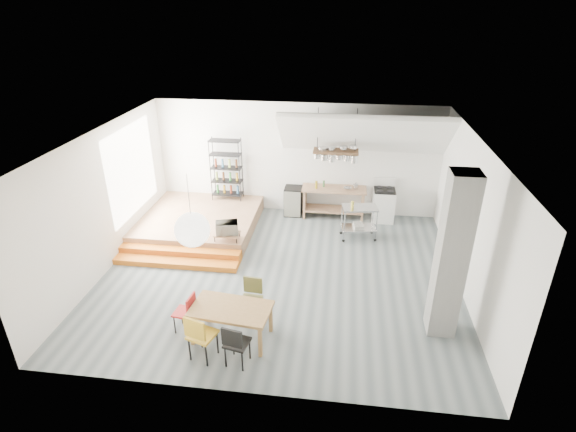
# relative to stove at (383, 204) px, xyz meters

# --- Properties ---
(floor) EXTENTS (8.00, 8.00, 0.00)m
(floor) POSITION_rel_stove_xyz_m (-2.50, -3.16, -0.48)
(floor) COLOR #515B5E
(floor) RESTS_ON ground
(wall_back) EXTENTS (8.00, 0.04, 3.20)m
(wall_back) POSITION_rel_stove_xyz_m (-2.50, 0.34, 1.12)
(wall_back) COLOR silver
(wall_back) RESTS_ON ground
(wall_left) EXTENTS (0.04, 7.00, 3.20)m
(wall_left) POSITION_rel_stove_xyz_m (-6.50, -3.16, 1.12)
(wall_left) COLOR silver
(wall_left) RESTS_ON ground
(wall_right) EXTENTS (0.04, 7.00, 3.20)m
(wall_right) POSITION_rel_stove_xyz_m (1.50, -3.16, 1.12)
(wall_right) COLOR silver
(wall_right) RESTS_ON ground
(ceiling) EXTENTS (8.00, 7.00, 0.02)m
(ceiling) POSITION_rel_stove_xyz_m (-2.50, -3.16, 2.72)
(ceiling) COLOR white
(ceiling) RESTS_ON wall_back
(slope_ceiling) EXTENTS (4.40, 1.44, 1.32)m
(slope_ceiling) POSITION_rel_stove_xyz_m (-0.70, -0.26, 2.07)
(slope_ceiling) COLOR white
(slope_ceiling) RESTS_ON wall_back
(window_pane) EXTENTS (0.02, 2.50, 2.20)m
(window_pane) POSITION_rel_stove_xyz_m (-6.48, -1.66, 1.32)
(window_pane) COLOR white
(window_pane) RESTS_ON wall_left
(platform) EXTENTS (3.00, 3.00, 0.40)m
(platform) POSITION_rel_stove_xyz_m (-5.00, -1.16, -0.28)
(platform) COLOR #8F6547
(platform) RESTS_ON ground
(step_lower) EXTENTS (3.00, 0.35, 0.13)m
(step_lower) POSITION_rel_stove_xyz_m (-5.00, -3.11, -0.41)
(step_lower) COLOR #CE6718
(step_lower) RESTS_ON ground
(step_upper) EXTENTS (3.00, 0.35, 0.27)m
(step_upper) POSITION_rel_stove_xyz_m (-5.00, -2.76, -0.35)
(step_upper) COLOR #CE6718
(step_upper) RESTS_ON ground
(concrete_column) EXTENTS (0.50, 0.50, 3.20)m
(concrete_column) POSITION_rel_stove_xyz_m (0.80, -4.66, 1.12)
(concrete_column) COLOR gray
(concrete_column) RESTS_ON ground
(kitchen_counter) EXTENTS (1.80, 0.60, 0.91)m
(kitchen_counter) POSITION_rel_stove_xyz_m (-1.40, -0.01, 0.15)
(kitchen_counter) COLOR #8F6547
(kitchen_counter) RESTS_ON ground
(stove) EXTENTS (0.60, 0.60, 1.18)m
(stove) POSITION_rel_stove_xyz_m (0.00, 0.00, 0.00)
(stove) COLOR white
(stove) RESTS_ON ground
(pot_rack) EXTENTS (1.20, 0.50, 1.43)m
(pot_rack) POSITION_rel_stove_xyz_m (-1.37, -0.23, 1.50)
(pot_rack) COLOR #42291A
(pot_rack) RESTS_ON ceiling
(wire_shelving) EXTENTS (0.88, 0.38, 1.80)m
(wire_shelving) POSITION_rel_stove_xyz_m (-4.50, 0.04, 0.85)
(wire_shelving) COLOR black
(wire_shelving) RESTS_ON platform
(microwave_shelf) EXTENTS (0.60, 0.40, 0.16)m
(microwave_shelf) POSITION_rel_stove_xyz_m (-3.90, -2.41, 0.07)
(microwave_shelf) COLOR #8F6547
(microwave_shelf) RESTS_ON platform
(paper_lantern) EXTENTS (0.60, 0.60, 0.60)m
(paper_lantern) POSITION_rel_stove_xyz_m (-3.66, -5.34, 1.72)
(paper_lantern) COLOR white
(paper_lantern) RESTS_ON ceiling
(dining_table) EXTENTS (1.52, 0.96, 0.68)m
(dining_table) POSITION_rel_stove_xyz_m (-3.06, -5.40, 0.13)
(dining_table) COLOR olive
(dining_table) RESTS_ON ground
(chair_mustard) EXTENTS (0.54, 0.54, 0.95)m
(chair_mustard) POSITION_rel_stove_xyz_m (-3.46, -6.02, 0.08)
(chair_mustard) COLOR gold
(chair_mustard) RESTS_ON ground
(chair_black) EXTENTS (0.46, 0.46, 0.86)m
(chair_black) POSITION_rel_stove_xyz_m (-2.83, -6.08, 0.03)
(chair_black) COLOR black
(chair_black) RESTS_ON ground
(chair_olive) EXTENTS (0.43, 0.43, 0.87)m
(chair_olive) POSITION_rel_stove_xyz_m (-2.81, -4.77, 0.04)
(chair_olive) COLOR brown
(chair_olive) RESTS_ON ground
(chair_red) EXTENTS (0.41, 0.41, 0.80)m
(chair_red) POSITION_rel_stove_xyz_m (-3.93, -5.31, -0.00)
(chair_red) COLOR red
(chair_red) RESTS_ON ground
(rolling_cart) EXTENTS (0.97, 0.65, 0.89)m
(rolling_cart) POSITION_rel_stove_xyz_m (-0.70, -1.18, 0.10)
(rolling_cart) COLOR silver
(rolling_cart) RESTS_ON ground
(mini_fridge) EXTENTS (0.49, 0.49, 0.84)m
(mini_fridge) POSITION_rel_stove_xyz_m (-2.57, 0.04, -0.06)
(mini_fridge) COLOR black
(mini_fridge) RESTS_ON ground
(microwave) EXTENTS (0.61, 0.49, 0.29)m
(microwave) POSITION_rel_stove_xyz_m (-3.90, -2.41, 0.23)
(microwave) COLOR beige
(microwave) RESTS_ON microwave_shelf
(bowl) EXTENTS (0.22, 0.22, 0.05)m
(bowl) POSITION_rel_stove_xyz_m (-1.03, -0.06, 0.46)
(bowl) COLOR silver
(bowl) RESTS_ON kitchen_counter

